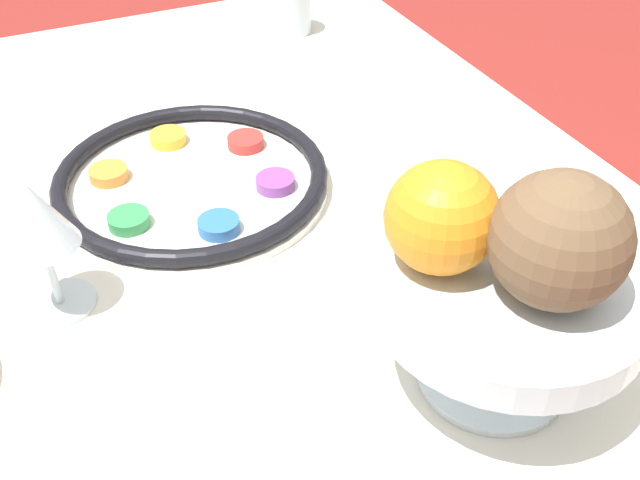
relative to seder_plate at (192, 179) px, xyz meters
The scene contains 8 objects.
dining_table 0.38m from the seder_plate, 20.22° to the right, with size 1.22×1.02×0.72m.
seder_plate is the anchor object (origin of this frame).
wine_glass 0.24m from the seder_plate, 52.79° to the right, with size 0.07×0.07×0.14m.
fruit_stand 0.43m from the seder_plate, 21.53° to the left, with size 0.22×0.22×0.12m.
orange_fruit 0.39m from the seder_plate, 17.55° to the left, with size 0.09×0.09×0.09m.
coconut 0.47m from the seder_plate, 21.96° to the left, with size 0.11×0.11×0.11m.
cup_near 0.41m from the seder_plate, 44.11° to the left, with size 0.07×0.07×0.08m.
cup_mid 0.47m from the seder_plate, 142.67° to the left, with size 0.07×0.07×0.08m.
Camera 1 is at (0.67, -0.15, 1.23)m, focal length 42.00 mm.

